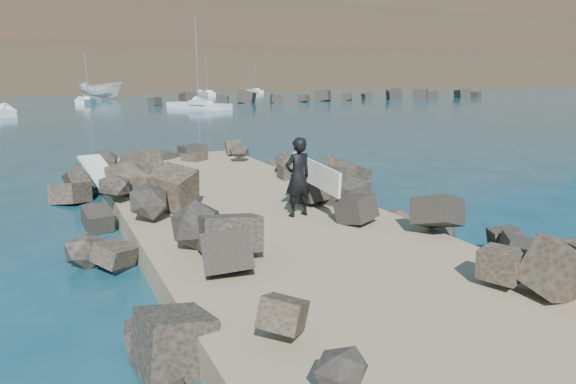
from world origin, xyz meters
name	(u,v)px	position (x,y,z in m)	size (l,w,h in m)	color
ground	(270,246)	(0.00, 0.00, 0.00)	(800.00, 800.00, 0.00)	#0F384C
jetty	(310,261)	(0.00, -2.00, 0.30)	(6.00, 26.00, 0.60)	#8C7759
riprap_left	(157,266)	(-2.90, -1.50, 0.50)	(2.60, 22.00, 1.00)	black
riprap_right	(411,226)	(2.90, -1.50, 0.50)	(2.60, 22.00, 1.00)	black
breakwater_secondary	(338,97)	(35.00, 55.00, 0.60)	(52.00, 4.00, 1.20)	black
headland	(85,32)	(10.00, 160.00, 16.00)	(360.00, 140.00, 32.00)	#2D4919
surfboard_resting	(100,176)	(-3.15, 5.00, 1.04)	(0.67, 2.66, 0.09)	white
boat_imported	(101,90)	(4.46, 75.73, 1.35)	(2.63, 6.99, 2.70)	silver
surfer_with_board	(300,177)	(0.86, 0.11, 1.55)	(0.86, 2.35, 1.89)	black
sailboat_b	(89,101)	(1.48, 62.95, 0.35)	(3.67, 5.31, 6.70)	silver
sailboat_d	(207,94)	(22.97, 80.29, 0.35)	(1.58, 6.38, 7.72)	silver
sailboat_f	(255,91)	(35.21, 87.56, 0.35)	(1.71, 5.21, 6.38)	silver
sailboat_c	(199,106)	(11.74, 46.73, 0.35)	(5.69, 8.60, 10.31)	silver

